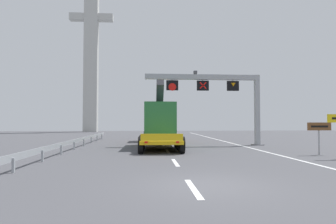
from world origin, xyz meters
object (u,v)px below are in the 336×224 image
Objects in this scene: overhead_lane_gantry at (218,89)px; heavy_haul_truck_yellow at (159,123)px; tourist_info_sign_brown at (319,130)px; bridge_pylon_distant at (91,38)px.

heavy_haul_truck_yellow is (-5.24, 1.29, -3.03)m from overhead_lane_gantry.
heavy_haul_truck_yellow is 13.13m from tourist_info_sign_brown.
overhead_lane_gantry is 0.74× the size of heavy_haul_truck_yellow.
heavy_haul_truck_yellow is at bearing 166.12° from overhead_lane_gantry.
tourist_info_sign_brown is at bearing -42.18° from heavy_haul_truck_yellow.
bridge_pylon_distant is (-12.87, 33.97, 17.88)m from heavy_haul_truck_yellow.
bridge_pylon_distant is (-22.59, 42.78, 18.32)m from tourist_info_sign_brown.
bridge_pylon_distant is at bearing 117.18° from overhead_lane_gantry.
overhead_lane_gantry is 0.27× the size of bridge_pylon_distant.
overhead_lane_gantry is 6.19m from heavy_haul_truck_yellow.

